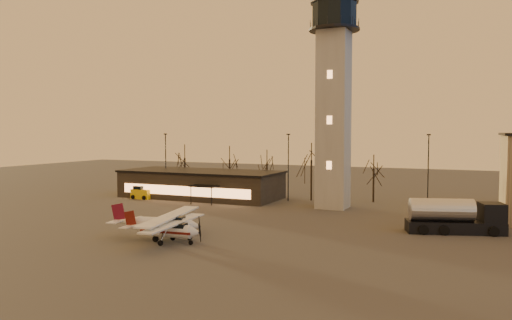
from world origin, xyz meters
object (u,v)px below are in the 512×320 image
at_px(control_tower, 334,88).
at_px(fuel_truck, 454,219).
at_px(cessna_rear, 166,227).
at_px(cessna_front, 171,233).
at_px(terminal, 201,184).
at_px(service_cart, 142,194).

distance_m(control_tower, fuel_truck, 24.64).
bearing_deg(cessna_rear, cessna_front, -54.63).
xyz_separation_m(terminal, fuel_truck, (37.98, -13.34, -0.75)).
bearing_deg(cessna_front, service_cart, 125.94).
bearing_deg(fuel_truck, cessna_front, -163.44).
xyz_separation_m(fuel_truck, service_cart, (-45.74, 8.36, -0.64)).
relative_size(cessna_rear, service_cart, 3.83).
relative_size(control_tower, terminal, 1.28).
bearing_deg(cessna_rear, terminal, 102.79).
relative_size(cessna_front, service_cart, 3.30).
xyz_separation_m(terminal, cessna_front, (13.89, -29.35, -1.16)).
xyz_separation_m(cessna_front, service_cart, (-21.64, 24.37, -0.23)).
relative_size(terminal, cessna_rear, 2.06).
distance_m(cessna_front, fuel_truck, 28.93).
relative_size(terminal, cessna_front, 2.39).
xyz_separation_m(control_tower, fuel_truck, (15.99, -11.36, -14.91)).
bearing_deg(cessna_front, cessna_rear, 130.89).
height_order(cessna_front, cessna_rear, cessna_rear).
xyz_separation_m(control_tower, terminal, (-21.99, 1.98, -14.17)).
distance_m(terminal, fuel_truck, 40.27).
relative_size(cessna_rear, fuel_truck, 1.23).
xyz_separation_m(terminal, cessna_rear, (12.43, -27.97, -1.00)).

